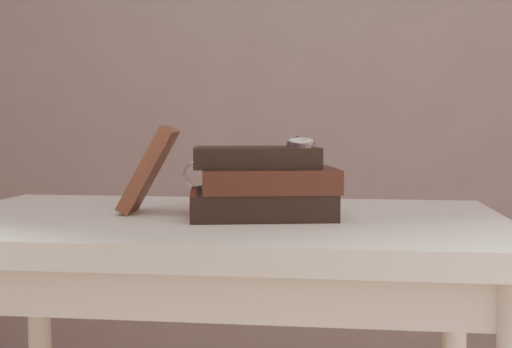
# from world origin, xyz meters

# --- Properties ---
(back_wall) EXTENTS (3.50, 0.02, 2.70)m
(back_wall) POSITION_xyz_m (0.00, 1.75, 1.35)
(back_wall) COLOR gray
(back_wall) RESTS_ON ground
(table) EXTENTS (1.00, 0.60, 0.75)m
(table) POSITION_xyz_m (0.00, 0.35, 0.66)
(table) COLOR beige
(table) RESTS_ON ground
(book_stack) EXTENTS (0.28, 0.21, 0.12)m
(book_stack) POSITION_xyz_m (0.08, 0.34, 0.81)
(book_stack) COLOR black
(book_stack) RESTS_ON table
(journal) EXTENTS (0.11, 0.11, 0.16)m
(journal) POSITION_xyz_m (-0.13, 0.37, 0.83)
(journal) COLOR #3A1F16
(journal) RESTS_ON table
(pocket_watch) EXTENTS (0.06, 0.16, 0.02)m
(pocket_watch) POSITION_xyz_m (0.15, 0.34, 0.88)
(pocket_watch) COLOR silver
(pocket_watch) RESTS_ON book_stack
(eyeglasses) EXTENTS (0.12, 0.14, 0.05)m
(eyeglasses) POSITION_xyz_m (-0.02, 0.40, 0.82)
(eyeglasses) COLOR silver
(eyeglasses) RESTS_ON book_stack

